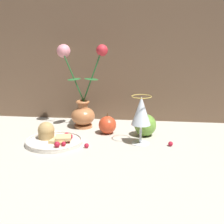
# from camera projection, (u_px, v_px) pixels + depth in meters

# --- Properties ---
(ground_plane) EXTENTS (2.40, 2.40, 0.00)m
(ground_plane) POSITION_uv_depth(u_px,v_px,m) (116.00, 144.00, 1.06)
(ground_plane) COLOR #B7B2A3
(ground_plane) RESTS_ON ground
(vase) EXTENTS (0.20, 0.10, 0.33)m
(vase) POSITION_uv_depth(u_px,v_px,m) (82.00, 100.00, 1.23)
(vase) COLOR #B77042
(vase) RESTS_ON ground_plane
(plate_with_pastries) EXTENTS (0.19, 0.19, 0.07)m
(plate_with_pastries) POSITION_uv_depth(u_px,v_px,m) (52.00, 138.00, 1.07)
(plate_with_pastries) COLOR silver
(plate_with_pastries) RESTS_ON ground_plane
(wine_glass) EXTENTS (0.07, 0.07, 0.17)m
(wine_glass) POSITION_uv_depth(u_px,v_px,m) (141.00, 113.00, 1.04)
(wine_glass) COLOR silver
(wine_glass) RESTS_ON ground_plane
(apple_beside_vase) EXTENTS (0.07, 0.07, 0.08)m
(apple_beside_vase) POSITION_uv_depth(u_px,v_px,m) (107.00, 125.00, 1.17)
(apple_beside_vase) COLOR #D14223
(apple_beside_vase) RESTS_ON ground_plane
(apple_near_glass) EXTENTS (0.08, 0.08, 0.09)m
(apple_near_glass) POSITION_uv_depth(u_px,v_px,m) (145.00, 125.00, 1.14)
(apple_near_glass) COLOR #669938
(apple_near_glass) RESTS_ON ground_plane
(berry_near_plate) EXTENTS (0.02, 0.02, 0.02)m
(berry_near_plate) POSITION_uv_depth(u_px,v_px,m) (171.00, 144.00, 1.04)
(berry_near_plate) COLOR #AD192D
(berry_near_plate) RESTS_ON ground_plane
(berry_front_center) EXTENTS (0.02, 0.02, 0.02)m
(berry_front_center) POSITION_uv_depth(u_px,v_px,m) (87.00, 146.00, 1.03)
(berry_front_center) COLOR #AD192D
(berry_front_center) RESTS_ON ground_plane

